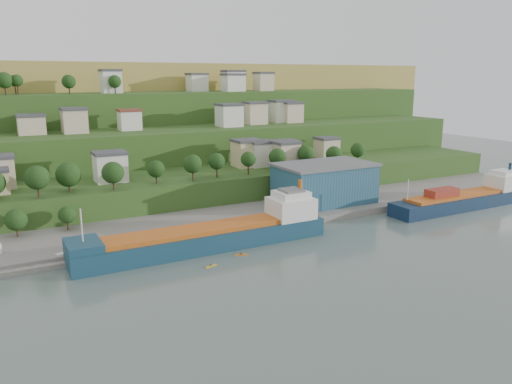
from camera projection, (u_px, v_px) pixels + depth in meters
ground at (251, 256)px, 118.39m from camera, size 500.00×500.00×0.00m
quay at (267, 217)px, 151.62m from camera, size 220.00×26.00×4.00m
hillside at (104, 157)px, 263.47m from camera, size 360.00×210.72×96.00m
cargo_ship_near at (213, 237)px, 124.08m from camera, size 64.78×10.72×16.63m
cargo_ship_far at (465, 200)px, 162.25m from camera, size 54.83×9.62×14.87m
warehouse at (324, 183)px, 159.98m from camera, size 31.09×19.15×12.80m
dinghy at (65, 254)px, 115.34m from camera, size 4.57×2.87×0.86m
kayak_orange at (241, 254)px, 119.19m from camera, size 3.13×1.61×0.78m
kayak_yellow at (211, 266)px, 112.12m from camera, size 2.99×1.13×0.74m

